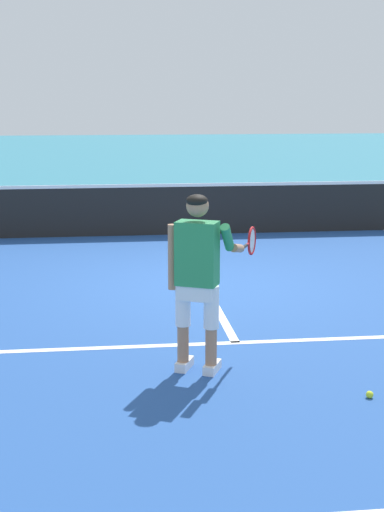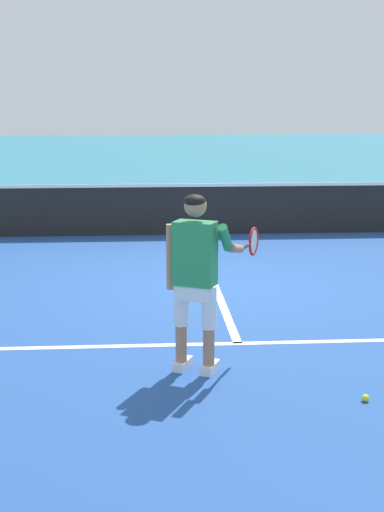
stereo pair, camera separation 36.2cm
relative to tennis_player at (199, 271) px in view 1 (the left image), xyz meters
name	(u,v)px [view 1 (the left image)]	position (x,y,z in m)	size (l,w,h in m)	color
ground_plane	(204,285)	(0.50, 3.30, -0.99)	(80.00, 80.00, 0.00)	teal
court_inner_surface	(215,305)	(0.50, 2.26, -0.99)	(10.98, 10.21, 0.00)	#234C93
line_service	(236,343)	(0.50, 0.77, -0.99)	(8.23, 0.10, 0.01)	white
line_centre_service	(198,273)	(0.50, 3.97, -0.99)	(0.10, 6.40, 0.01)	white
tennis_net	(177,209)	(0.50, 7.17, -0.49)	(11.96, 0.08, 1.07)	#333338
tennis_player	(199,271)	(0.00, 0.00, 0.00)	(0.98, 0.96, 1.71)	white
tennis_ball_near_feet	(370,395)	(1.40, -0.84, -0.96)	(0.07, 0.07, 0.07)	#CCE02D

